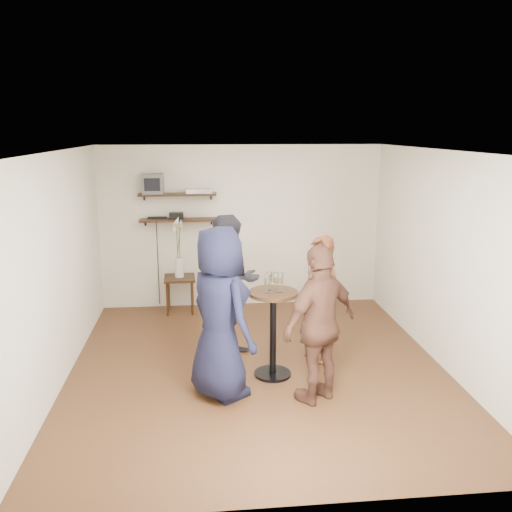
{
  "coord_description": "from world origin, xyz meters",
  "views": [
    {
      "loc": [
        -0.64,
        -6.08,
        2.84
      ],
      "look_at": [
        0.02,
        0.4,
        1.31
      ],
      "focal_mm": 38.0,
      "sensor_mm": 36.0,
      "label": 1
    }
  ],
  "objects_px": {
    "drinks_table": "(273,322)",
    "person_navy": "(220,313)",
    "person_plaid": "(320,299)",
    "person_dark": "(231,288)",
    "radio": "(176,216)",
    "dvd_deck": "(199,191)",
    "crt_monitor": "(153,184)",
    "side_table": "(180,283)",
    "person_brown": "(320,324)"
  },
  "relations": [
    {
      "from": "person_plaid",
      "to": "person_brown",
      "type": "bearing_deg",
      "value": -44.28
    },
    {
      "from": "radio",
      "to": "person_dark",
      "type": "distance_m",
      "value": 2.21
    },
    {
      "from": "person_dark",
      "to": "person_brown",
      "type": "distance_m",
      "value": 1.5
    },
    {
      "from": "side_table",
      "to": "person_plaid",
      "type": "height_order",
      "value": "person_plaid"
    },
    {
      "from": "side_table",
      "to": "radio",
      "type": "bearing_deg",
      "value": 97.92
    },
    {
      "from": "drinks_table",
      "to": "person_brown",
      "type": "relative_size",
      "value": 0.61
    },
    {
      "from": "dvd_deck",
      "to": "person_navy",
      "type": "distance_m",
      "value": 3.16
    },
    {
      "from": "person_plaid",
      "to": "person_dark",
      "type": "distance_m",
      "value": 1.12
    },
    {
      "from": "person_dark",
      "to": "person_brown",
      "type": "bearing_deg",
      "value": -92.01
    },
    {
      "from": "person_brown",
      "to": "dvd_deck",
      "type": "bearing_deg",
      "value": -102.27
    },
    {
      "from": "crt_monitor",
      "to": "side_table",
      "type": "bearing_deg",
      "value": -25.59
    },
    {
      "from": "person_dark",
      "to": "person_plaid",
      "type": "bearing_deg",
      "value": -47.73
    },
    {
      "from": "person_plaid",
      "to": "person_dark",
      "type": "relative_size",
      "value": 0.87
    },
    {
      "from": "side_table",
      "to": "person_dark",
      "type": "distance_m",
      "value": 2.0
    },
    {
      "from": "radio",
      "to": "person_navy",
      "type": "bearing_deg",
      "value": -79.49
    },
    {
      "from": "person_plaid",
      "to": "side_table",
      "type": "bearing_deg",
      "value": -170.14
    },
    {
      "from": "crt_monitor",
      "to": "person_plaid",
      "type": "xyz_separation_m",
      "value": [
        2.16,
        -2.19,
        -1.22
      ]
    },
    {
      "from": "crt_monitor",
      "to": "person_plaid",
      "type": "bearing_deg",
      "value": -45.43
    },
    {
      "from": "dvd_deck",
      "to": "side_table",
      "type": "bearing_deg",
      "value": -152.58
    },
    {
      "from": "dvd_deck",
      "to": "person_navy",
      "type": "relative_size",
      "value": 0.21
    },
    {
      "from": "drinks_table",
      "to": "person_navy",
      "type": "xyz_separation_m",
      "value": [
        -0.63,
        -0.41,
        0.27
      ]
    },
    {
      "from": "person_dark",
      "to": "crt_monitor",
      "type": "bearing_deg",
      "value": 80.99
    },
    {
      "from": "person_brown",
      "to": "crt_monitor",
      "type": "bearing_deg",
      "value": -92.2
    },
    {
      "from": "dvd_deck",
      "to": "person_dark",
      "type": "xyz_separation_m",
      "value": [
        0.37,
        -1.99,
        -0.98
      ]
    },
    {
      "from": "drinks_table",
      "to": "person_navy",
      "type": "distance_m",
      "value": 0.8
    },
    {
      "from": "drinks_table",
      "to": "person_dark",
      "type": "bearing_deg",
      "value": 127.26
    },
    {
      "from": "crt_monitor",
      "to": "side_table",
      "type": "height_order",
      "value": "crt_monitor"
    },
    {
      "from": "radio",
      "to": "dvd_deck",
      "type": "bearing_deg",
      "value": 0.0
    },
    {
      "from": "person_brown",
      "to": "person_navy",
      "type": "bearing_deg",
      "value": -44.92
    },
    {
      "from": "dvd_deck",
      "to": "person_navy",
      "type": "height_order",
      "value": "dvd_deck"
    },
    {
      "from": "crt_monitor",
      "to": "person_navy",
      "type": "relative_size",
      "value": 0.17
    },
    {
      "from": "side_table",
      "to": "drinks_table",
      "type": "bearing_deg",
      "value": -64.36
    },
    {
      "from": "person_plaid",
      "to": "person_brown",
      "type": "distance_m",
      "value": 1.05
    },
    {
      "from": "person_plaid",
      "to": "person_navy",
      "type": "distance_m",
      "value": 1.51
    },
    {
      "from": "radio",
      "to": "person_navy",
      "type": "relative_size",
      "value": 0.12
    },
    {
      "from": "crt_monitor",
      "to": "radio",
      "type": "bearing_deg",
      "value": 0.0
    },
    {
      "from": "radio",
      "to": "person_plaid",
      "type": "bearing_deg",
      "value": -50.31
    },
    {
      "from": "person_plaid",
      "to": "person_navy",
      "type": "xyz_separation_m",
      "value": [
        -1.26,
        -0.81,
        0.14
      ]
    },
    {
      "from": "crt_monitor",
      "to": "radio",
      "type": "distance_m",
      "value": 0.61
    },
    {
      "from": "person_navy",
      "to": "person_brown",
      "type": "bearing_deg",
      "value": -135.08
    },
    {
      "from": "dvd_deck",
      "to": "drinks_table",
      "type": "xyz_separation_m",
      "value": [
        0.82,
        -2.59,
        -1.23
      ]
    },
    {
      "from": "radio",
      "to": "person_brown",
      "type": "height_order",
      "value": "person_brown"
    },
    {
      "from": "dvd_deck",
      "to": "radio",
      "type": "bearing_deg",
      "value": 180.0
    },
    {
      "from": "person_dark",
      "to": "side_table",
      "type": "bearing_deg",
      "value": 73.95
    },
    {
      "from": "crt_monitor",
      "to": "person_brown",
      "type": "relative_size",
      "value": 0.19
    },
    {
      "from": "radio",
      "to": "person_plaid",
      "type": "distance_m",
      "value": 2.94
    },
    {
      "from": "person_dark",
      "to": "drinks_table",
      "type": "bearing_deg",
      "value": -90.0
    },
    {
      "from": "person_dark",
      "to": "person_navy",
      "type": "distance_m",
      "value": 1.02
    },
    {
      "from": "side_table",
      "to": "person_brown",
      "type": "distance_m",
      "value": 3.44
    },
    {
      "from": "person_dark",
      "to": "person_navy",
      "type": "relative_size",
      "value": 0.98
    }
  ]
}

